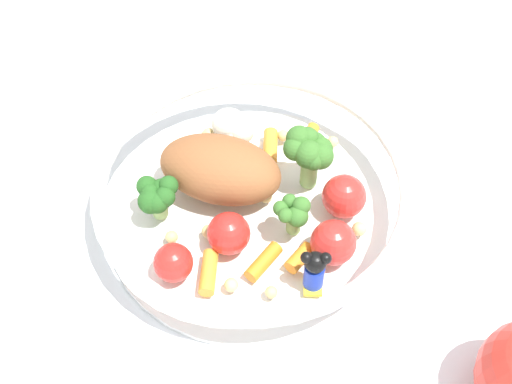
% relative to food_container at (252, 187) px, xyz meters
% --- Properties ---
extents(ground_plane, '(2.40, 2.40, 0.00)m').
position_rel_food_container_xyz_m(ground_plane, '(0.01, -0.00, -0.03)').
color(ground_plane, white).
extents(food_container, '(0.24, 0.24, 0.06)m').
position_rel_food_container_xyz_m(food_container, '(0.00, 0.00, 0.00)').
color(food_container, white).
rests_on(food_container, ground_plane).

